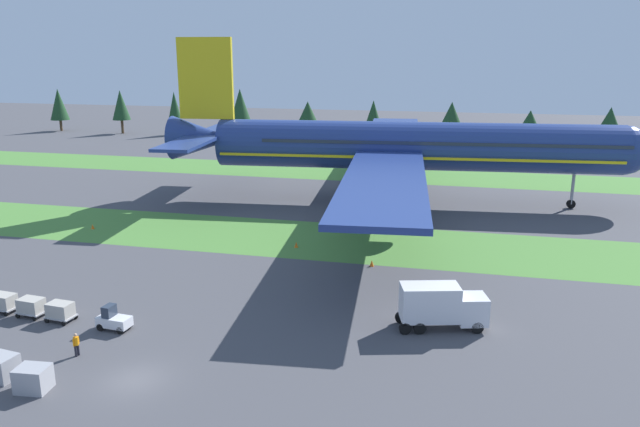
# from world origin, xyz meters

# --- Properties ---
(ground_plane) EXTENTS (400.00, 400.00, 0.00)m
(ground_plane) POSITION_xyz_m (0.00, 0.00, 0.00)
(ground_plane) COLOR #47474C
(grass_strip_near) EXTENTS (320.00, 14.59, 0.01)m
(grass_strip_near) POSITION_xyz_m (0.00, 33.44, 0.00)
(grass_strip_near) COLOR #4C8438
(grass_strip_near) RESTS_ON ground
(grass_strip_far) EXTENTS (320.00, 14.59, 0.01)m
(grass_strip_far) POSITION_xyz_m (0.00, 74.62, 0.00)
(grass_strip_far) COLOR #4C8438
(grass_strip_far) RESTS_ON ground
(airliner) EXTENTS (67.11, 82.68, 23.23)m
(airliner) POSITION_xyz_m (11.38, 53.83, 8.33)
(airliner) COLOR navy
(airliner) RESTS_ON ground
(baggage_tug) EXTENTS (2.70, 1.51, 1.97)m
(baggage_tug) POSITION_xyz_m (-5.57, 6.59, 0.81)
(baggage_tug) COLOR silver
(baggage_tug) RESTS_ON ground
(cargo_dolly_lead) EXTENTS (2.32, 1.68, 1.55)m
(cargo_dolly_lead) POSITION_xyz_m (-10.58, 7.00, 0.92)
(cargo_dolly_lead) COLOR #A3A3A8
(cargo_dolly_lead) RESTS_ON ground
(cargo_dolly_second) EXTENTS (2.32, 1.68, 1.55)m
(cargo_dolly_second) POSITION_xyz_m (-13.47, 7.24, 0.92)
(cargo_dolly_second) COLOR #A3A3A8
(cargo_dolly_second) RESTS_ON ground
(cargo_dolly_third) EXTENTS (2.32, 1.68, 1.55)m
(cargo_dolly_third) POSITION_xyz_m (-16.36, 7.48, 0.92)
(cargo_dolly_third) COLOR #A3A3A8
(cargo_dolly_third) RESTS_ON ground
(catering_truck) EXTENTS (7.31, 4.02, 3.58)m
(catering_truck) POSITION_xyz_m (19.30, 12.74, 1.95)
(catering_truck) COLOR silver
(catering_truck) RESTS_ON ground
(ground_crew_marshaller) EXTENTS (0.36, 0.55, 1.74)m
(ground_crew_marshaller) POSITION_xyz_m (-5.75, 2.10, 0.95)
(ground_crew_marshaller) COLOR black
(ground_crew_marshaller) RESTS_ON ground
(uld_container_0) EXTENTS (2.14, 1.78, 1.62)m
(uld_container_0) POSITION_xyz_m (-5.65, -2.59, 0.81)
(uld_container_0) COLOR #A3A3A8
(uld_container_0) RESTS_ON ground
(uld_container_1) EXTENTS (2.20, 1.86, 1.65)m
(uld_container_1) POSITION_xyz_m (-8.70, -1.83, 0.83)
(uld_container_1) COLOR #A3A3A8
(uld_container_1) RESTS_ON ground
(taxiway_marker_0) EXTENTS (0.44, 0.44, 0.62)m
(taxiway_marker_0) POSITION_xyz_m (2.74, 30.02, 0.31)
(taxiway_marker_0) COLOR orange
(taxiway_marker_0) RESTS_ON ground
(taxiway_marker_1) EXTENTS (0.44, 0.44, 0.59)m
(taxiway_marker_1) POSITION_xyz_m (-23.69, 31.36, 0.30)
(taxiway_marker_1) COLOR orange
(taxiway_marker_1) RESTS_ON ground
(taxiway_marker_2) EXTENTS (0.44, 0.44, 0.67)m
(taxiway_marker_2) POSITION_xyz_m (11.88, 25.78, 0.34)
(taxiway_marker_2) COLOR orange
(taxiway_marker_2) RESTS_ON ground
(distant_tree_line) EXTENTS (182.99, 11.20, 12.37)m
(distant_tree_line) POSITION_xyz_m (4.45, 115.33, 6.86)
(distant_tree_line) COLOR #4C3823
(distant_tree_line) RESTS_ON ground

